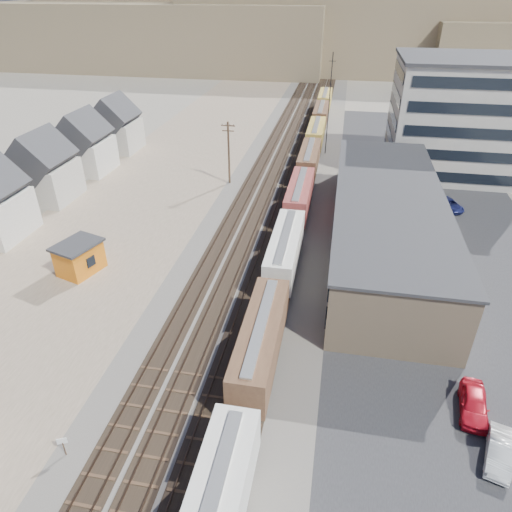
% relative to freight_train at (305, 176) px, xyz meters
% --- Properties ---
extents(ground, '(300.00, 300.00, 0.00)m').
position_rel_freight_train_xyz_m(ground, '(-3.80, -40.22, -2.79)').
color(ground, '#6B6356').
rests_on(ground, ground).
extents(ballast_bed, '(18.00, 200.00, 0.06)m').
position_rel_freight_train_xyz_m(ballast_bed, '(-3.80, 9.78, -2.76)').
color(ballast_bed, '#4C4742').
rests_on(ballast_bed, ground).
extents(dirt_yard, '(24.00, 180.00, 0.03)m').
position_rel_freight_train_xyz_m(dirt_yard, '(-23.80, -0.22, -2.78)').
color(dirt_yard, '#6F5F4C').
rests_on(dirt_yard, ground).
extents(asphalt_lot, '(26.00, 120.00, 0.04)m').
position_rel_freight_train_xyz_m(asphalt_lot, '(18.20, -5.22, -2.77)').
color(asphalt_lot, '#232326').
rests_on(asphalt_lot, ground).
extents(rail_tracks, '(11.40, 200.00, 0.24)m').
position_rel_freight_train_xyz_m(rail_tracks, '(-4.35, 9.78, -2.68)').
color(rail_tracks, black).
rests_on(rail_tracks, ground).
extents(freight_train, '(3.00, 119.74, 4.46)m').
position_rel_freight_train_xyz_m(freight_train, '(0.00, 0.00, 0.00)').
color(freight_train, black).
rests_on(freight_train, ground).
extents(warehouse, '(12.40, 40.40, 7.25)m').
position_rel_freight_train_xyz_m(warehouse, '(11.18, -15.22, 0.86)').
color(warehouse, tan).
rests_on(warehouse, ground).
extents(office_tower, '(22.60, 18.60, 18.45)m').
position_rel_freight_train_xyz_m(office_tower, '(24.15, 14.73, 6.47)').
color(office_tower, '#9E998E').
rests_on(office_tower, ground).
extents(utility_pole_north, '(2.20, 0.32, 10.00)m').
position_rel_freight_train_xyz_m(utility_pole_north, '(-12.30, 1.78, 2.50)').
color(utility_pole_north, '#382619').
rests_on(utility_pole_north, ground).
extents(radio_mast, '(1.20, 0.16, 18.00)m').
position_rel_freight_train_xyz_m(radio_mast, '(2.20, 19.78, 6.33)').
color(radio_mast, black).
rests_on(radio_mast, ground).
extents(townhouse_row, '(8.15, 68.16, 10.47)m').
position_rel_freight_train_xyz_m(townhouse_row, '(-37.80, -15.22, 1.54)').
color(townhouse_row, '#B7B2A8').
rests_on(townhouse_row, ground).
extents(hills_north, '(265.00, 80.00, 32.00)m').
position_rel_freight_train_xyz_m(hills_north, '(-3.63, 127.70, 11.31)').
color(hills_north, brown).
rests_on(hills_north, ground).
extents(maintenance_shed, '(5.15, 5.89, 3.65)m').
position_rel_freight_train_xyz_m(maintenance_shed, '(-22.61, -27.13, -0.93)').
color(maintenance_shed, orange).
rests_on(maintenance_shed, ground).
extents(sign_post, '(0.64, 0.32, 1.77)m').
position_rel_freight_train_xyz_m(sign_post, '(-11.80, -49.07, -1.58)').
color(sign_post, '#382619').
rests_on(sign_post, ground).
extents(parked_car_red, '(2.66, 5.16, 1.68)m').
position_rel_freight_train_xyz_m(parked_car_red, '(16.78, -39.85, -1.95)').
color(parked_car_red, '#B61020').
rests_on(parked_car_red, ground).
extents(parked_car_white, '(2.82, 4.78, 1.49)m').
position_rel_freight_train_xyz_m(parked_car_white, '(17.65, -43.79, -2.05)').
color(parked_car_white, silver).
rests_on(parked_car_white, ground).
extents(parked_car_blue, '(4.26, 5.75, 1.45)m').
position_rel_freight_train_xyz_m(parked_car_blue, '(21.16, -2.05, -2.07)').
color(parked_car_blue, '#171C52').
rests_on(parked_car_blue, ground).
extents(parked_car_far, '(2.39, 4.73, 1.55)m').
position_rel_freight_train_xyz_m(parked_car_far, '(25.44, 12.56, -2.02)').
color(parked_car_far, silver).
rests_on(parked_car_far, ground).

